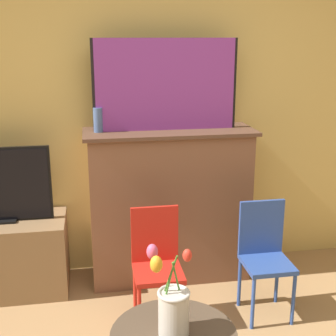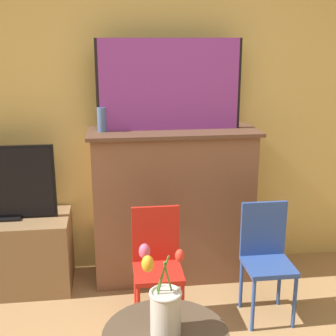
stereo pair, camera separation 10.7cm
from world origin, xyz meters
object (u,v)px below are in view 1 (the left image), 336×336
object	(u,v)px
vase_tulips	(172,306)
chair_red	(157,259)
painting	(166,85)
chair_blue	(264,251)

from	to	relation	value
vase_tulips	chair_red	bearing A→B (deg)	86.11
chair_red	vase_tulips	world-z (taller)	vase_tulips
painting	chair_red	bearing A→B (deg)	-104.91
chair_blue	vase_tulips	world-z (taller)	vase_tulips
chair_blue	vase_tulips	distance (m)	1.18
chair_red	chair_blue	size ratio (longest dim) A/B	1.00
painting	chair_red	size ratio (longest dim) A/B	1.35
chair_red	vase_tulips	xyz separation A→B (m)	(-0.06, -0.88, 0.23)
vase_tulips	chair_blue	bearing A→B (deg)	48.99
painting	chair_blue	bearing A→B (deg)	-47.19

